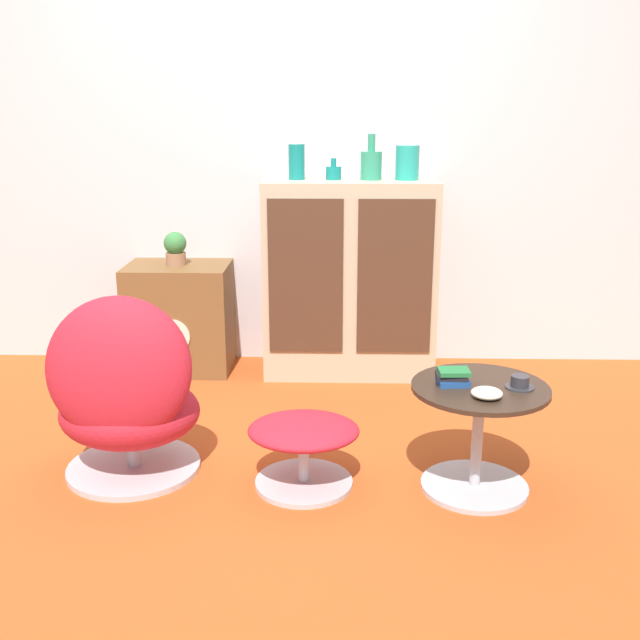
% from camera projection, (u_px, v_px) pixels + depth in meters
% --- Properties ---
extents(ground_plane, '(12.00, 12.00, 0.00)m').
position_uv_depth(ground_plane, '(268.00, 468.00, 3.14)').
color(ground_plane, '#B74C1E').
extents(wall_back, '(6.40, 0.06, 2.60)m').
position_uv_depth(wall_back, '(287.00, 136.00, 4.20)').
color(wall_back, silver).
rests_on(wall_back, ground_plane).
extents(sideboard, '(0.94, 0.44, 1.08)m').
position_uv_depth(sideboard, '(350.00, 278.00, 4.16)').
color(sideboard, tan).
rests_on(sideboard, ground_plane).
extents(tv_console, '(0.57, 0.42, 0.61)m').
position_uv_depth(tv_console, '(180.00, 317.00, 4.26)').
color(tv_console, brown).
rests_on(tv_console, ground_plane).
extents(egg_chair, '(0.57, 0.56, 0.79)m').
position_uv_depth(egg_chair, '(125.00, 394.00, 2.99)').
color(egg_chair, '#B7B7BC').
rests_on(egg_chair, ground_plane).
extents(ottoman, '(0.44, 0.39, 0.28)m').
position_uv_depth(ottoman, '(304.00, 440.00, 2.96)').
color(ottoman, '#B7B7BC').
rests_on(ottoman, ground_plane).
extents(coffee_table, '(0.53, 0.53, 0.44)m').
position_uv_depth(coffee_table, '(478.00, 430.00, 2.91)').
color(coffee_table, '#B7B7BC').
rests_on(coffee_table, ground_plane).
extents(vase_leftmost, '(0.09, 0.09, 0.19)m').
position_uv_depth(vase_leftmost, '(297.00, 162.00, 4.00)').
color(vase_leftmost, '#147A75').
rests_on(vase_leftmost, sideboard).
extents(vase_inner_left, '(0.09, 0.09, 0.11)m').
position_uv_depth(vase_inner_left, '(334.00, 172.00, 4.01)').
color(vase_inner_left, '#147A75').
rests_on(vase_inner_left, sideboard).
extents(vase_inner_right, '(0.11, 0.11, 0.24)m').
position_uv_depth(vase_inner_right, '(371.00, 164.00, 3.99)').
color(vase_inner_right, '#2D8E6B').
rests_on(vase_inner_right, sideboard).
extents(vase_rightmost, '(0.13, 0.13, 0.18)m').
position_uv_depth(vase_rightmost, '(407.00, 163.00, 3.99)').
color(vase_rightmost, teal).
rests_on(vase_rightmost, sideboard).
extents(potted_plant, '(0.13, 0.13, 0.19)m').
position_uv_depth(potted_plant, '(175.00, 248.00, 4.15)').
color(potted_plant, '#996B4C').
rests_on(potted_plant, tv_console).
extents(teacup, '(0.11, 0.11, 0.05)m').
position_uv_depth(teacup, '(520.00, 383.00, 2.84)').
color(teacup, '#2D2D33').
rests_on(teacup, coffee_table).
extents(book_stack, '(0.13, 0.10, 0.06)m').
position_uv_depth(book_stack, '(453.00, 377.00, 2.87)').
color(book_stack, '#1E478C').
rests_on(book_stack, coffee_table).
extents(bowl, '(0.12, 0.12, 0.04)m').
position_uv_depth(bowl, '(487.00, 393.00, 2.74)').
color(bowl, beige).
rests_on(bowl, coffee_table).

